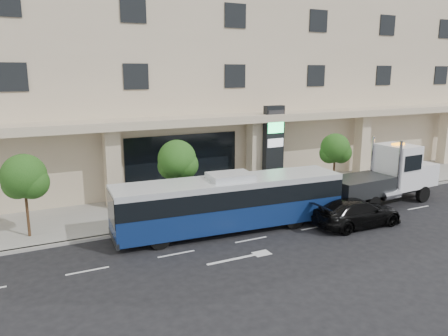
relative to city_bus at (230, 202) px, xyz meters
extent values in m
plane|color=black|center=(0.33, -0.20, -1.59)|extent=(120.00, 120.00, 0.00)
cube|color=gray|center=(0.33, 4.80, -1.51)|extent=(120.00, 6.00, 0.15)
cube|color=gray|center=(0.33, 1.80, -1.51)|extent=(120.00, 0.30, 0.15)
cube|color=#C1AE91|center=(0.33, 15.30, 8.41)|extent=(60.00, 15.00, 20.00)
cube|color=#C1AE91|center=(0.33, 6.60, 3.61)|extent=(60.00, 2.80, 0.50)
cube|color=black|center=(0.33, 7.77, 0.56)|extent=(8.00, 0.12, 4.00)
cube|color=#C1AE91|center=(-4.67, 6.60, 1.01)|extent=(0.90, 0.90, 4.90)
cube|color=#C1AE91|center=(5.33, 6.60, 1.01)|extent=(0.90, 0.90, 4.90)
cube|color=#C1AE91|center=(15.33, 6.60, 1.01)|extent=(0.90, 0.90, 4.90)
cube|color=#C1AE91|center=(25.33, 6.60, 1.01)|extent=(0.90, 0.90, 4.90)
cylinder|color=#422B19|center=(-9.67, 3.40, -0.04)|extent=(0.14, 0.14, 2.80)
sphere|color=#1B4914|center=(-9.67, 3.40, 1.68)|extent=(2.20, 2.20, 2.20)
sphere|color=#1B4914|center=(-9.32, 3.20, 1.36)|extent=(1.65, 1.65, 1.65)
sphere|color=#1B4914|center=(-9.97, 3.60, 1.28)|extent=(1.54, 1.54, 1.54)
cylinder|color=#422B19|center=(-1.67, 3.40, 0.03)|extent=(0.14, 0.14, 2.94)
sphere|color=#1B4914|center=(-1.67, 3.40, 1.84)|extent=(2.20, 2.20, 2.20)
sphere|color=#1B4914|center=(-1.32, 3.20, 1.50)|extent=(1.65, 1.65, 1.65)
sphere|color=#1B4914|center=(-1.97, 3.60, 1.42)|extent=(1.54, 1.54, 1.54)
cylinder|color=#422B19|center=(9.83, 3.40, -0.07)|extent=(0.14, 0.14, 2.73)
sphere|color=#1B4914|center=(9.83, 3.40, 1.60)|extent=(2.00, 2.00, 2.00)
sphere|color=#1B4914|center=(10.18, 3.20, 1.29)|extent=(1.50, 1.50, 1.50)
sphere|color=#1B4914|center=(9.53, 3.60, 1.21)|extent=(1.40, 1.40, 1.40)
cylinder|color=black|center=(-4.16, -0.79, -1.08)|extent=(1.04, 0.38, 1.02)
cylinder|color=black|center=(-4.01, 1.36, -1.08)|extent=(1.04, 0.38, 1.02)
cylinder|color=black|center=(3.20, -1.30, -1.08)|extent=(1.04, 0.38, 1.02)
cylinder|color=black|center=(3.35, 0.84, -1.08)|extent=(1.04, 0.38, 1.02)
cube|color=navy|center=(0.01, 0.00, -0.62)|extent=(12.44, 3.41, 1.23)
cube|color=black|center=(0.01, 0.00, 0.46)|extent=(12.44, 3.45, 0.92)
cube|color=silver|center=(0.01, 0.00, 1.07)|extent=(12.44, 3.41, 0.31)
cube|color=silver|center=(0.01, 0.00, 1.38)|extent=(2.36, 1.79, 0.31)
cube|color=#2D3033|center=(-6.07, 0.42, -1.13)|extent=(0.32, 2.56, 0.31)
cube|color=#2D3033|center=(6.09, -0.43, -1.13)|extent=(0.32, 2.56, 0.31)
cube|color=#2D3033|center=(10.79, -0.09, -0.82)|extent=(8.22, 1.46, 0.38)
cube|color=white|center=(13.91, 0.10, 0.09)|extent=(2.06, 2.33, 1.44)
cube|color=silver|center=(14.87, 0.16, 0.09)|extent=(0.20, 1.93, 1.15)
cube|color=white|center=(11.99, -0.02, 0.77)|extent=(2.07, 2.52, 2.79)
cube|color=black|center=(12.90, 0.04, 1.20)|extent=(0.23, 2.12, 1.15)
cylinder|color=silver|center=(10.99, -1.14, 1.01)|extent=(0.18, 0.18, 3.27)
cylinder|color=silver|center=(10.87, 0.98, 1.01)|extent=(0.18, 0.18, 3.27)
cube|color=#2D3033|center=(8.72, -0.22, -0.10)|extent=(4.17, 2.55, 1.06)
cube|color=#2D3033|center=(6.42, -0.36, -0.68)|extent=(1.55, 0.36, 0.21)
cube|color=#2D3033|center=(5.84, -0.39, -1.06)|extent=(0.35, 1.74, 0.17)
cube|color=orange|center=(11.99, -0.02, 2.21)|extent=(0.88, 0.39, 0.13)
cylinder|color=black|center=(13.58, -0.93, -1.06)|extent=(1.08, 0.37, 1.06)
cylinder|color=black|center=(13.46, 1.09, -1.06)|extent=(1.08, 0.37, 1.06)
cylinder|color=black|center=(8.97, -1.21, -1.06)|extent=(1.08, 0.37, 1.06)
cylinder|color=black|center=(8.85, 0.80, -1.06)|extent=(1.08, 0.37, 1.06)
cylinder|color=black|center=(7.73, -1.29, -1.06)|extent=(1.08, 0.37, 1.06)
cylinder|color=black|center=(7.60, 0.73, -1.06)|extent=(1.08, 0.37, 1.06)
imported|color=black|center=(6.56, -2.48, -0.83)|extent=(5.26, 2.22, 1.52)
cube|color=black|center=(6.35, 5.80, 1.50)|extent=(1.49, 0.55, 5.88)
cube|color=#27EB74|center=(6.35, 5.52, 3.07)|extent=(1.28, 0.12, 0.98)
cube|color=silver|center=(6.35, 5.52, 1.89)|extent=(1.28, 0.12, 0.59)
cube|color=#262628|center=(6.35, 5.52, 3.95)|extent=(1.28, 0.12, 0.39)
camera|label=1|loc=(-10.07, -19.66, 6.67)|focal=35.00mm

